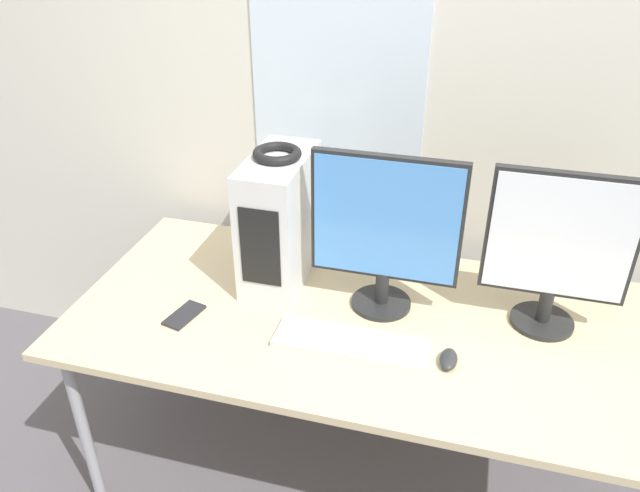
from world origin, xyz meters
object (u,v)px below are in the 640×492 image
monitor_main (385,229)px  monitor_right_near (558,248)px  pc_tower (280,220)px  keyboard (352,343)px  mouse (449,359)px  headphones (277,153)px  cell_phone (184,315)px

monitor_main → monitor_right_near: size_ratio=1.02×
monitor_right_near → pc_tower: bearing=177.2°
pc_tower → keyboard: pc_tower is taller
pc_tower → keyboard: bearing=-43.6°
mouse → pc_tower: bearing=153.0°
keyboard → mouse: (0.30, -0.00, 0.01)m
pc_tower → monitor_main: monitor_main is taller
headphones → keyboard: (0.34, -0.32, -0.47)m
headphones → keyboard: size_ratio=0.34×
monitor_right_near → cell_phone: 1.22m
monitor_main → monitor_right_near: bearing=4.2°
monitor_right_near → mouse: (-0.28, -0.28, -0.27)m
pc_tower → keyboard: 0.52m
monitor_main → cell_phone: monitor_main is taller
pc_tower → monitor_right_near: 0.92m
mouse → cell_phone: mouse is taller
mouse → headphones: bearing=152.9°
pc_tower → cell_phone: pc_tower is taller
cell_phone → headphones: bearing=67.3°
keyboard → cell_phone: 0.57m
headphones → keyboard: headphones is taller
monitor_right_near → monitor_main: bearing=-175.8°
pc_tower → headphones: 0.25m
pc_tower → mouse: (0.64, -0.33, -0.22)m
monitor_main → mouse: bearing=-43.9°
mouse → cell_phone: size_ratio=0.62×
cell_phone → monitor_main: bearing=34.2°
cell_phone → monitor_right_near: bearing=26.8°
headphones → monitor_main: (0.39, -0.08, -0.18)m
mouse → monitor_main: bearing=136.1°
headphones → cell_phone: headphones is taller
monitor_right_near → keyboard: bearing=-154.2°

